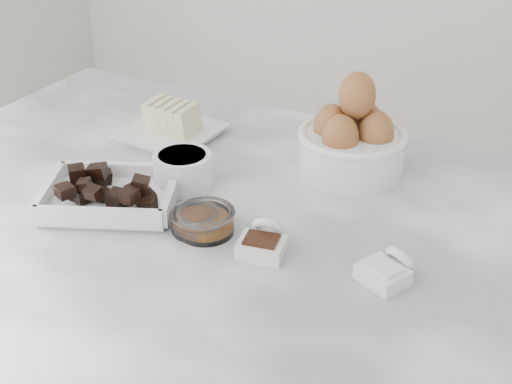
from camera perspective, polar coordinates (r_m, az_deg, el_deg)
marble_slab at (r=1.02m, az=-1.79°, el=-3.39°), size 1.20×0.80×0.04m
chocolate_dish at (r=1.06m, az=-11.63°, el=0.01°), size 0.24×0.22×0.05m
butter_plate at (r=1.26m, az=-6.97°, el=5.42°), size 0.16×0.16×0.06m
sugar_ramekin at (r=1.10m, az=-5.88°, el=1.86°), size 0.09×0.09×0.05m
egg_bowl at (r=1.13m, az=7.71°, el=4.14°), size 0.17×0.17×0.17m
honey_bowl at (r=0.98m, az=-4.04°, el=-2.30°), size 0.08×0.08×0.04m
zest_bowl at (r=0.99m, az=-4.92°, el=-2.31°), size 0.07×0.07×0.03m
vanilla_spoon at (r=0.94m, az=0.58°, el=-4.00°), size 0.07×0.08×0.05m
salt_spoon at (r=0.91m, az=10.46°, el=-6.15°), size 0.07×0.08×0.04m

